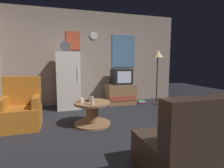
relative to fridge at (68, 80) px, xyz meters
name	(u,v)px	position (x,y,z in m)	size (l,w,h in m)	color
ground_plane	(124,131)	(0.84, -1.96, -0.75)	(12.00, 12.00, 0.00)	#232328
wall_with_art	(95,58)	(0.85, 0.49, 0.61)	(5.20, 0.12, 2.71)	gray
fridge	(68,80)	(0.00, 0.00, 0.00)	(0.60, 0.62, 1.77)	silver
tv_stand	(121,94)	(1.51, 0.05, -0.46)	(0.84, 0.53, 0.60)	#8E6642
crt_tv	(121,76)	(1.53, 0.05, 0.06)	(0.54, 0.51, 0.44)	black
standing_lamp	(158,58)	(2.53, -0.29, 0.60)	(0.32, 0.32, 1.59)	#332D28
coffee_table	(92,113)	(0.37, -1.46, -0.52)	(0.72, 0.72, 0.46)	#8E6642
wine_glass	(92,101)	(0.33, -1.67, -0.22)	(0.05, 0.05, 0.15)	silver
mug_ceramic_white	(81,100)	(0.16, -1.43, -0.25)	(0.08, 0.08, 0.09)	silver
mug_ceramic_tan	(90,99)	(0.34, -1.42, -0.25)	(0.08, 0.08, 0.09)	tan
remote_control	(89,100)	(0.33, -1.35, -0.28)	(0.15, 0.04, 0.02)	black
armchair	(22,110)	(-0.94, -1.18, -0.42)	(0.68, 0.68, 0.96)	#B2661E
couch	(216,144)	(1.44, -3.35, -0.44)	(1.70, 0.80, 0.92)	#38281E
book_stack	(141,102)	(2.12, -0.12, -0.71)	(0.21, 0.17, 0.08)	#C0929B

